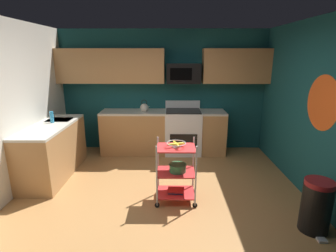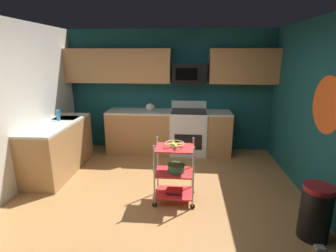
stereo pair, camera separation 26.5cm
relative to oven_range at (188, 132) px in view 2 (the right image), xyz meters
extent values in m
cube|color=#A87542|center=(-0.42, -2.10, -0.50)|extent=(4.40, 4.80, 0.04)
cube|color=#14474C|center=(-0.42, 0.33, 0.82)|extent=(4.52, 0.06, 2.60)
cube|color=#14474C|center=(1.81, -2.10, 0.82)|extent=(0.06, 4.80, 2.60)
cylinder|color=#E5591E|center=(1.77, -1.93, 0.97)|extent=(0.00, 0.76, 0.76)
cube|color=#B27F4C|center=(-0.42, 0.00, -0.04)|extent=(2.63, 0.60, 0.88)
cube|color=beige|center=(-0.42, 0.00, 0.42)|extent=(2.63, 0.60, 0.04)
cube|color=#B27F4C|center=(-2.32, -1.14, -0.04)|extent=(0.60, 1.66, 0.88)
cube|color=beige|center=(-2.32, -1.14, 0.42)|extent=(0.60, 1.66, 0.04)
cube|color=#B7BABC|center=(-2.32, -0.75, 0.36)|extent=(0.44, 0.36, 0.16)
cube|color=white|center=(0.00, 0.00, -0.02)|extent=(0.76, 0.64, 0.92)
cube|color=black|center=(0.00, -0.33, -0.13)|extent=(0.56, 0.01, 0.32)
cube|color=white|center=(0.00, 0.29, 0.53)|extent=(0.76, 0.06, 0.18)
cube|color=black|center=(0.00, 0.00, 0.45)|extent=(0.72, 0.60, 0.02)
cube|color=#B27F4C|center=(-1.51, 0.13, 1.37)|extent=(2.22, 0.33, 0.70)
cube|color=#B27F4C|center=(1.09, 0.13, 1.37)|extent=(1.38, 0.33, 0.70)
cube|color=black|center=(0.00, 0.11, 1.22)|extent=(0.70, 0.38, 0.40)
cube|color=black|center=(-0.06, -0.09, 1.22)|extent=(0.44, 0.01, 0.24)
cylinder|color=silver|center=(-0.45, -2.18, 0.00)|extent=(0.02, 0.02, 0.88)
cylinder|color=black|center=(-0.45, -2.18, -0.44)|extent=(0.07, 0.02, 0.07)
cylinder|color=silver|center=(0.08, -2.18, 0.00)|extent=(0.02, 0.02, 0.88)
cylinder|color=black|center=(0.08, -2.18, -0.44)|extent=(0.07, 0.02, 0.07)
cylinder|color=silver|center=(-0.45, -1.78, 0.00)|extent=(0.02, 0.02, 0.88)
cylinder|color=black|center=(-0.45, -1.78, -0.44)|extent=(0.07, 0.02, 0.07)
cylinder|color=silver|center=(0.08, -1.78, 0.00)|extent=(0.02, 0.02, 0.88)
cylinder|color=black|center=(0.08, -1.78, -0.44)|extent=(0.07, 0.02, 0.07)
cube|color=red|center=(-0.19, -1.98, -0.36)|extent=(0.53, 0.40, 0.02)
cube|color=red|center=(-0.19, -1.98, -0.03)|extent=(0.53, 0.40, 0.02)
cube|color=red|center=(-0.19, -1.98, 0.34)|extent=(0.53, 0.40, 0.02)
torus|color=silver|center=(-0.19, -1.98, 0.41)|extent=(0.27, 0.27, 0.01)
cylinder|color=silver|center=(-0.19, -1.98, 0.36)|extent=(0.12, 0.12, 0.02)
ellipsoid|color=yellow|center=(-0.14, -1.96, 0.40)|extent=(0.17, 0.09, 0.04)
ellipsoid|color=yellow|center=(-0.20, -1.93, 0.40)|extent=(0.09, 0.17, 0.04)
ellipsoid|color=yellow|center=(-0.24, -1.99, 0.40)|extent=(0.17, 0.09, 0.04)
ellipsoid|color=yellow|center=(-0.17, -2.03, 0.40)|extent=(0.09, 0.17, 0.04)
cylinder|color=#387F4C|center=(-0.17, -1.98, 0.04)|extent=(0.24, 0.24, 0.11)
torus|color=#387F4C|center=(-0.17, -1.98, 0.09)|extent=(0.25, 0.25, 0.01)
cube|color=#1E4C8C|center=(-0.19, -1.98, -0.34)|extent=(0.23, 0.17, 0.02)
cube|color=#B22626|center=(-0.19, -1.98, -0.31)|extent=(0.25, 0.20, 0.02)
sphere|color=beige|center=(-0.82, 0.00, 0.51)|extent=(0.18, 0.18, 0.18)
sphere|color=black|center=(-0.82, 0.00, 0.60)|extent=(0.03, 0.03, 0.03)
cone|color=beige|center=(-0.74, 0.00, 0.53)|extent=(0.09, 0.04, 0.06)
torus|color=black|center=(-0.82, 0.00, 0.63)|extent=(0.12, 0.01, 0.12)
cylinder|color=#2D8CBF|center=(-2.35, -0.98, 0.54)|extent=(0.06, 0.06, 0.20)
cylinder|color=black|center=(1.48, -2.65, -0.18)|extent=(0.34, 0.34, 0.60)
cylinder|color=maroon|center=(1.48, -2.65, 0.15)|extent=(0.33, 0.33, 0.06)
cube|color=#B2B2B7|center=(1.48, -2.86, -0.46)|extent=(0.10, 0.08, 0.03)
camera|label=1|loc=(-0.27, -5.42, 1.60)|focal=27.91mm
camera|label=2|loc=(-0.01, -5.41, 1.60)|focal=27.91mm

